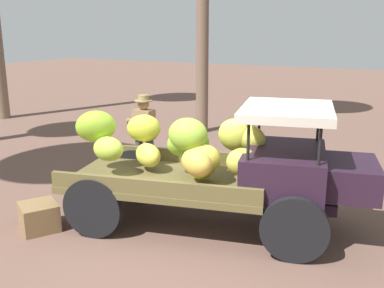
# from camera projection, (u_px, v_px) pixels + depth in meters

# --- Properties ---
(ground_plane) EXTENTS (60.00, 60.00, 0.00)m
(ground_plane) POSITION_uv_depth(u_px,v_px,m) (189.00, 230.00, 6.58)
(ground_plane) COLOR brown
(truck) EXTENTS (4.65, 2.56, 1.88)m
(truck) POSITION_uv_depth(u_px,v_px,m) (224.00, 165.00, 6.47)
(truck) COLOR black
(truck) RESTS_ON ground
(farmer) EXTENTS (0.53, 0.47, 1.68)m
(farmer) POSITION_uv_depth(u_px,v_px,m) (144.00, 132.00, 8.62)
(farmer) COLOR #3B4140
(farmer) RESTS_ON ground
(wooden_crate) EXTENTS (0.73, 0.72, 0.41)m
(wooden_crate) POSITION_uv_depth(u_px,v_px,m) (39.00, 217.00, 6.56)
(wooden_crate) COLOR olive
(wooden_crate) RESTS_ON ground
(loose_banana_bunch) EXTENTS (0.48, 0.53, 0.37)m
(loose_banana_bunch) POSITION_uv_depth(u_px,v_px,m) (230.00, 174.00, 8.57)
(loose_banana_bunch) COLOR gold
(loose_banana_bunch) RESTS_ON ground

